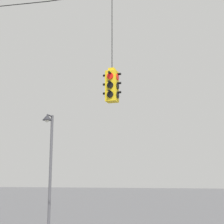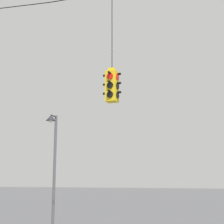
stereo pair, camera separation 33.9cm
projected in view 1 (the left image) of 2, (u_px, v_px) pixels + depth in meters
The scene contains 2 objects.
traffic_light_near_right_pole at pixel (112, 85), 10.57m from camera, with size 0.58×0.58×3.69m.
street_lamp at pixel (49, 153), 14.67m from camera, with size 0.41×0.71×5.25m.
Camera 1 is at (2.54, -9.62, 2.42)m, focal length 55.00 mm.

